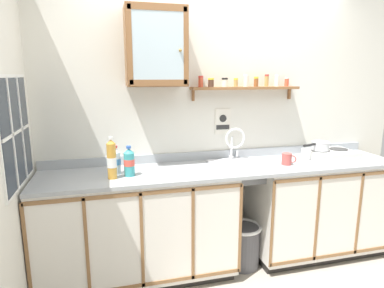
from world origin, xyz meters
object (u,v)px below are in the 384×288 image
object	(u,v)px
hot_plate_stove	(331,154)
wall_cabinet	(156,47)
sink	(238,166)
trash_bin	(243,244)
bottle_detergent_teal_1	(129,162)
mug	(287,159)
warning_sign	(223,122)
saucepan	(320,146)
bottle_juice_amber_2	(112,160)
bottle_water_clear_0	(116,161)

from	to	relation	value
hot_plate_stove	wall_cabinet	distance (m)	1.91
sink	trash_bin	distance (m)	0.73
wall_cabinet	trash_bin	xyz separation A→B (m)	(0.73, -0.20, -1.74)
bottle_detergent_teal_1	wall_cabinet	xyz separation A→B (m)	(0.26, 0.21, 0.89)
hot_plate_stove	bottle_detergent_teal_1	xyz separation A→B (m)	(-1.91, -0.09, 0.07)
mug	warning_sign	size ratio (longest dim) A/B	0.48
bottle_detergent_teal_1	mug	world-z (taller)	bottle_detergent_teal_1
sink	wall_cabinet	xyz separation A→B (m)	(-0.70, 0.11, 1.02)
hot_plate_stove	trash_bin	size ratio (longest dim) A/B	1.08
saucepan	hot_plate_stove	bearing A→B (deg)	-12.40
hot_plate_stove	bottle_juice_amber_2	bearing A→B (deg)	-176.42
saucepan	trash_bin	bearing A→B (deg)	-172.99
wall_cabinet	warning_sign	world-z (taller)	wall_cabinet
mug	bottle_water_clear_0	bearing A→B (deg)	176.26
mug	trash_bin	xyz separation A→B (m)	(-0.38, 0.03, -0.79)
hot_plate_stove	saucepan	bearing A→B (deg)	167.60
wall_cabinet	warning_sign	bearing A→B (deg)	11.91
bottle_detergent_teal_1	wall_cabinet	world-z (taller)	wall_cabinet
hot_plate_stove	mug	distance (m)	0.54
bottle_juice_amber_2	mug	xyz separation A→B (m)	(1.51, 0.02, -0.10)
saucepan	bottle_water_clear_0	size ratio (longest dim) A/B	1.33
hot_plate_stove	warning_sign	bearing A→B (deg)	165.60
sink	hot_plate_stove	world-z (taller)	sink
hot_plate_stove	saucepan	xyz separation A→B (m)	(-0.11, 0.02, 0.09)
saucepan	mug	world-z (taller)	saucepan
trash_bin	warning_sign	bearing A→B (deg)	106.48
bottle_water_clear_0	bottle_detergent_teal_1	bearing A→B (deg)	-38.62
bottle_water_clear_0	trash_bin	size ratio (longest dim) A/B	0.59
sink	bottle_juice_amber_2	world-z (taller)	bottle_juice_amber_2
hot_plate_stove	bottle_detergent_teal_1	distance (m)	1.91
sink	warning_sign	world-z (taller)	warning_sign
mug	warning_sign	world-z (taller)	warning_sign
hot_plate_stove	saucepan	world-z (taller)	saucepan
trash_bin	bottle_detergent_teal_1	bearing A→B (deg)	-179.20
hot_plate_stove	bottle_water_clear_0	distance (m)	2.01
hot_plate_stove	saucepan	size ratio (longest dim) A/B	1.39
bottle_detergent_teal_1	bottle_juice_amber_2	bearing A→B (deg)	-163.68
mug	trash_bin	world-z (taller)	mug
saucepan	bottle_water_clear_0	distance (m)	1.90
bottle_water_clear_0	wall_cabinet	distance (m)	0.97
mug	trash_bin	distance (m)	0.88
bottle_juice_amber_2	mug	distance (m)	1.51
saucepan	warning_sign	xyz separation A→B (m)	(-0.90, 0.24, 0.23)
mug	wall_cabinet	world-z (taller)	wall_cabinet
saucepan	bottle_detergent_teal_1	bearing A→B (deg)	-176.42
sink	saucepan	distance (m)	0.85
mug	hot_plate_stove	bearing A→B (deg)	11.27
sink	wall_cabinet	size ratio (longest dim) A/B	0.77
sink	mug	world-z (taller)	sink
bottle_detergent_teal_1	mug	size ratio (longest dim) A/B	2.16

